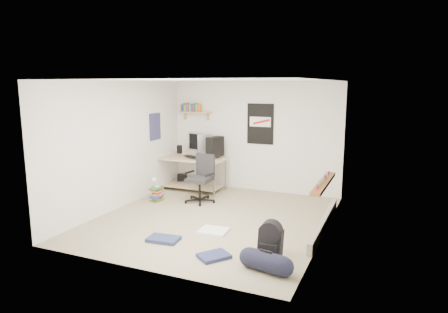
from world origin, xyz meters
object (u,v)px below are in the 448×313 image
at_px(desk, 188,174).
at_px(duffel_bag, 266,261).
at_px(book_stack, 157,194).
at_px(office_chair, 200,179).
at_px(backpack, 270,244).

bearing_deg(desk, duffel_bag, -30.06).
bearing_deg(duffel_bag, book_stack, 156.65).
bearing_deg(book_stack, duffel_bag, -35.28).
relative_size(desk, duffel_bag, 3.34).
relative_size(office_chair, backpack, 2.27).
bearing_deg(backpack, office_chair, 134.75).
height_order(office_chair, book_stack, office_chair).
distance_m(desk, book_stack, 1.15).
bearing_deg(duffel_bag, desk, 143.65).
bearing_deg(duffel_bag, backpack, 110.99).
relative_size(backpack, duffel_bag, 0.84).
height_order(desk, backpack, desk).
relative_size(office_chair, duffel_bag, 1.90).
bearing_deg(office_chair, book_stack, -150.54).
height_order(office_chair, backpack, office_chair).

